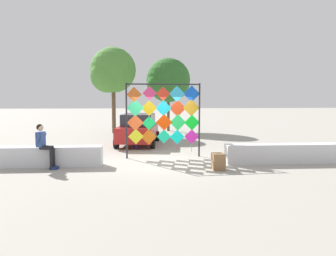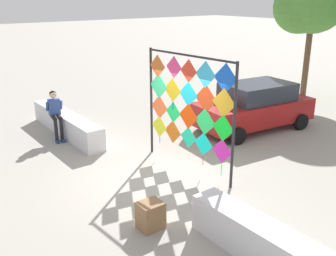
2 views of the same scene
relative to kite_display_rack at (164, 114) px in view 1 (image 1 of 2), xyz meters
The scene contains 9 objects.
ground 2.03m from the kite_display_rack, 93.75° to the right, with size 120.00×120.00×0.00m, color #9E998E.
plaza_ledge_left 4.98m from the kite_display_rack, 161.94° to the right, with size 4.36×0.59×0.73m, color silver.
plaza_ledge_right 4.87m from the kite_display_rack, 18.53° to the right, with size 4.36×0.59×0.73m, color silver.
kite_display_rack is the anchor object (origin of this frame).
seated_vendor 4.76m from the kite_display_rack, 155.89° to the right, with size 0.73×0.54×1.57m.
parked_car 4.19m from the kite_display_rack, 106.13° to the left, with size 2.38×4.33×1.61m.
cardboard_box_large 3.35m from the kite_display_rack, 54.50° to the right, with size 0.41×0.48×0.56m, color olive.
tree_far_right 10.08m from the kite_display_rack, 107.51° to the left, with size 3.11×3.14×5.90m.
tree_broadleaf 10.86m from the kite_display_rack, 85.12° to the left, with size 3.22×3.22×5.34m.
Camera 1 is at (-0.73, -12.47, 2.50)m, focal length 34.98 mm.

